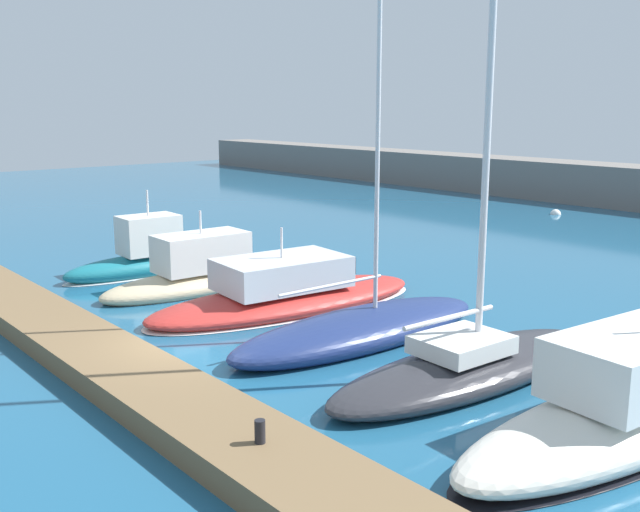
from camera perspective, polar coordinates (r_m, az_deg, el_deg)
name	(u,v)px	position (r m, az deg, el deg)	size (l,w,h in m)	color
ground_plane	(189,360)	(19.83, -10.11, -7.94)	(120.00, 120.00, 0.00)	#1E567A
dock_pier	(116,367)	(18.89, -15.50, -8.31)	(26.48, 2.21, 0.56)	brown
motorboat_teal_nearest	(143,257)	(29.73, -13.58, -0.08)	(1.95, 6.15, 3.53)	#19707F
motorboat_sand_second	(195,274)	(26.88, -9.63, -1.36)	(2.54, 6.96, 3.18)	beige
motorboat_red_third	(287,294)	(24.32, -2.60, -2.95)	(4.28, 10.29, 2.93)	#B72D28
sailboat_navy_fourth	(361,327)	(21.04, 3.22, -5.54)	(2.75, 8.92, 15.56)	navy
sailboat_charcoal_fifth	(469,363)	(18.44, 11.50, -8.11)	(2.96, 8.89, 14.56)	#2D2D33
motorboat_ivory_sixth	(636,403)	(16.65, 23.29, -10.45)	(3.57, 10.42, 3.00)	silver
mooring_buoy_white	(556,214)	(47.16, 17.79, 3.09)	(0.63, 0.63, 0.63)	white
dock_bollard	(260,431)	(13.75, -4.68, -13.40)	(0.20, 0.20, 0.44)	black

